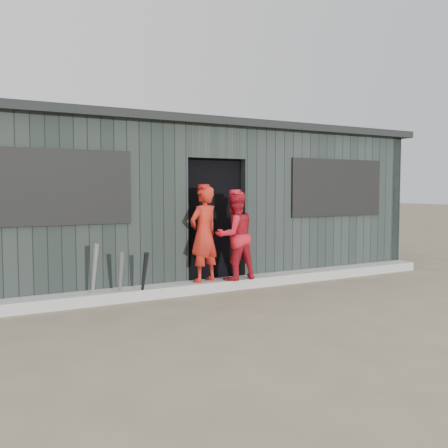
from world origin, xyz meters
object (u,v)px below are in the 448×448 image
bat_right (144,277)px  dugout (178,202)px  player_red_right (235,236)px  player_grey_back (230,241)px  bat_mid (120,277)px  bat_left (94,274)px  player_red_left (204,234)px

bat_right → dugout: bearing=54.6°
player_red_right → player_grey_back: (0.35, 0.76, -0.17)m
bat_mid → player_grey_back: (2.16, 0.85, 0.30)m
bat_right → player_grey_back: size_ratio=0.52×
player_red_right → player_grey_back: size_ratio=1.02×
bat_left → player_red_left: size_ratio=0.58×
player_red_left → player_red_right: bearing=151.7°
bat_left → dugout: bearing=41.7°
player_grey_back → dugout: dugout is taller
bat_left → player_red_left: (1.66, 0.09, 0.45)m
bat_right → player_red_right: (1.50, 0.13, 0.48)m
bat_left → bat_right: 0.66m
bat_left → player_red_left: bearing=3.1°
player_red_right → dugout: size_ratio=0.16×
bat_left → bat_mid: (0.33, -0.08, -0.06)m
player_red_right → dugout: bearing=-87.4°
bat_right → bat_mid: bearing=172.6°
bat_mid → dugout: size_ratio=0.09×
bat_mid → dugout: dugout is taller
bat_mid → bat_left: bearing=166.8°
bat_left → player_red_left: player_red_left is taller
bat_right → player_red_right: 1.58m
bat_left → bat_right: (0.64, -0.12, -0.07)m
player_grey_back → dugout: (-0.50, 1.01, 0.63)m
bat_left → player_grey_back: bearing=17.1°
bat_right → player_red_right: bearing=4.8°
bat_right → bat_left: bearing=169.6°
dugout → player_red_right: bearing=-85.1°
bat_left → dugout: dugout is taller
bat_mid → player_red_left: player_red_left is taller
player_red_left → dugout: size_ratio=0.17×
bat_mid → player_grey_back: bearing=21.4°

